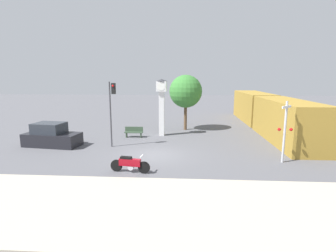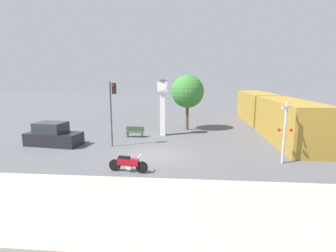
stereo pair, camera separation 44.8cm
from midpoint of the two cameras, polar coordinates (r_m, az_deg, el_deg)
ground_plane at (r=17.98m, az=-3.68°, el=-6.36°), size 120.00×120.00×0.00m
sidewalk_strip at (r=11.26m, az=-8.67°, el=-17.00°), size 36.00×6.00×0.10m
motorcycle at (r=14.89m, az=-9.16°, el=-8.17°), size 2.28×0.56×1.01m
clock_tower at (r=23.45m, az=-1.96°, el=5.93°), size 1.06×1.06×5.08m
freight_train at (r=28.43m, az=20.23°, el=2.81°), size 2.80×20.77×3.40m
traffic_light at (r=19.98m, az=-12.76°, el=4.90°), size 0.50×0.35×4.91m
railroad_crossing_signal at (r=17.39m, az=23.42°, el=-0.72°), size 0.90×0.82×3.83m
street_tree at (r=26.03m, az=3.38°, el=7.50°), size 3.22×3.22×5.46m
bench at (r=23.32m, az=-7.99°, el=-1.24°), size 1.60×0.44×0.92m
parked_car at (r=22.14m, az=-24.54°, el=-2.06°), size 4.39×2.32×1.80m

